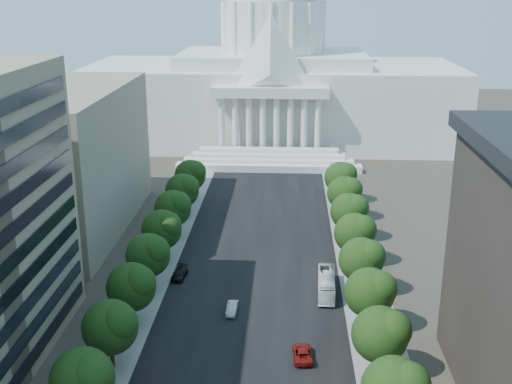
% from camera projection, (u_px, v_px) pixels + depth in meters
% --- Properties ---
extents(road_asphalt, '(30.00, 260.00, 0.01)m').
position_uv_depth(road_asphalt, '(259.00, 249.00, 126.97)').
color(road_asphalt, black).
rests_on(road_asphalt, ground).
extents(sidewalk_left, '(8.00, 260.00, 0.02)m').
position_uv_depth(sidewalk_left, '(164.00, 247.00, 127.91)').
color(sidewalk_left, gray).
rests_on(sidewalk_left, ground).
extents(sidewalk_right, '(8.00, 260.00, 0.02)m').
position_uv_depth(sidewalk_right, '(355.00, 251.00, 126.03)').
color(sidewalk_right, gray).
rests_on(sidewalk_right, ground).
extents(capitol, '(120.00, 56.00, 73.00)m').
position_uv_depth(capitol, '(273.00, 80.00, 210.92)').
color(capitol, white).
rests_on(capitol, ground).
extents(office_block_left_far, '(38.00, 52.00, 30.00)m').
position_uv_depth(office_block_left_far, '(32.00, 160.00, 134.21)').
color(office_block_left_far, gray).
rests_on(office_block_left_far, ground).
extents(tree_l_c, '(7.79, 7.60, 9.97)m').
position_uv_depth(tree_l_c, '(85.00, 378.00, 74.38)').
color(tree_l_c, '#33261C').
rests_on(tree_l_c, ground).
extents(tree_l_d, '(7.79, 7.60, 9.97)m').
position_uv_depth(tree_l_d, '(112.00, 326.00, 85.78)').
color(tree_l_d, '#33261C').
rests_on(tree_l_d, ground).
extents(tree_l_e, '(7.79, 7.60, 9.97)m').
position_uv_depth(tree_l_e, '(133.00, 286.00, 97.17)').
color(tree_l_e, '#33261C').
rests_on(tree_l_e, ground).
extents(tree_l_f, '(7.79, 7.60, 9.97)m').
position_uv_depth(tree_l_f, '(150.00, 254.00, 108.57)').
color(tree_l_f, '#33261C').
rests_on(tree_l_f, ground).
extents(tree_l_g, '(7.79, 7.60, 9.97)m').
position_uv_depth(tree_l_g, '(163.00, 229.00, 119.97)').
color(tree_l_g, '#33261C').
rests_on(tree_l_g, ground).
extents(tree_l_h, '(7.79, 7.60, 9.97)m').
position_uv_depth(tree_l_h, '(174.00, 207.00, 131.37)').
color(tree_l_h, '#33261C').
rests_on(tree_l_h, ground).
extents(tree_l_i, '(7.79, 7.60, 9.97)m').
position_uv_depth(tree_l_i, '(183.00, 190.00, 142.77)').
color(tree_l_i, '#33261C').
rests_on(tree_l_i, ground).
extents(tree_l_j, '(7.79, 7.60, 9.97)m').
position_uv_depth(tree_l_j, '(191.00, 174.00, 154.16)').
color(tree_l_j, '#33261C').
rests_on(tree_l_j, ground).
extents(tree_r_d, '(7.79, 7.60, 9.97)m').
position_uv_depth(tree_r_d, '(383.00, 333.00, 84.00)').
color(tree_r_d, '#33261C').
rests_on(tree_r_d, ground).
extents(tree_r_e, '(7.79, 7.60, 9.97)m').
position_uv_depth(tree_r_e, '(372.00, 292.00, 95.39)').
color(tree_r_e, '#33261C').
rests_on(tree_r_e, ground).
extents(tree_r_f, '(7.79, 7.60, 9.97)m').
position_uv_depth(tree_r_f, '(363.00, 259.00, 106.79)').
color(tree_r_f, '#33261C').
rests_on(tree_r_f, ground).
extents(tree_r_g, '(7.79, 7.60, 9.97)m').
position_uv_depth(tree_r_g, '(356.00, 232.00, 118.19)').
color(tree_r_g, '#33261C').
rests_on(tree_r_g, ground).
extents(tree_r_h, '(7.79, 7.60, 9.97)m').
position_uv_depth(tree_r_h, '(351.00, 210.00, 129.59)').
color(tree_r_h, '#33261C').
rests_on(tree_r_h, ground).
extents(tree_r_i, '(7.79, 7.60, 9.97)m').
position_uv_depth(tree_r_i, '(346.00, 192.00, 140.99)').
color(tree_r_i, '#33261C').
rests_on(tree_r_i, ground).
extents(tree_r_j, '(7.79, 7.60, 9.97)m').
position_uv_depth(tree_r_j, '(342.00, 177.00, 152.38)').
color(tree_r_j, '#33261C').
rests_on(tree_r_j, ground).
extents(streetlight_c, '(2.61, 0.44, 9.00)m').
position_uv_depth(streetlight_c, '(382.00, 295.00, 95.70)').
color(streetlight_c, gray).
rests_on(streetlight_c, ground).
extents(streetlight_d, '(2.61, 0.44, 9.00)m').
position_uv_depth(streetlight_d, '(364.00, 233.00, 119.44)').
color(streetlight_d, gray).
rests_on(streetlight_d, ground).
extents(streetlight_e, '(2.61, 0.44, 9.00)m').
position_uv_depth(streetlight_e, '(352.00, 192.00, 143.19)').
color(streetlight_e, gray).
rests_on(streetlight_e, ground).
extents(streetlight_f, '(2.61, 0.44, 9.00)m').
position_uv_depth(streetlight_f, '(343.00, 162.00, 166.93)').
color(streetlight_f, gray).
rests_on(streetlight_f, ground).
extents(car_silver, '(1.83, 4.69, 1.52)m').
position_uv_depth(car_silver, '(232.00, 309.00, 102.21)').
color(car_silver, '#9FA3A7').
rests_on(car_silver, ground).
extents(car_red, '(2.94, 5.86, 1.59)m').
position_uv_depth(car_red, '(303.00, 353.00, 89.71)').
color(car_red, maroon).
rests_on(car_red, ground).
extents(car_dark_b, '(2.71, 5.61, 1.57)m').
position_uv_depth(car_dark_b, '(180.00, 274.00, 114.44)').
color(car_dark_b, black).
rests_on(car_dark_b, ground).
extents(city_bus, '(3.22, 11.81, 3.26)m').
position_uv_depth(city_bus, '(326.00, 284.00, 108.57)').
color(city_bus, white).
rests_on(city_bus, ground).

